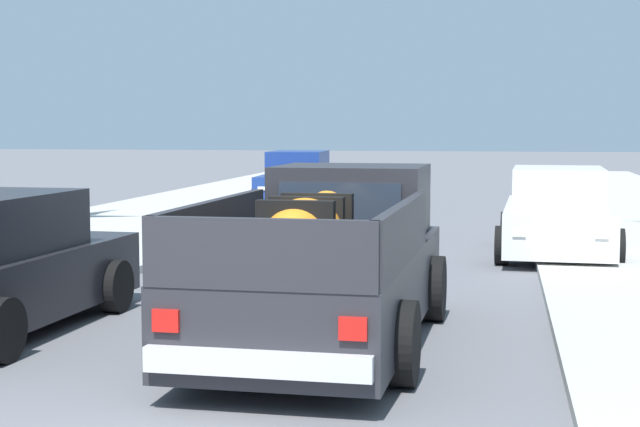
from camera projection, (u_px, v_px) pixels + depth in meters
name	position (u px, v px, depth m)	size (l,w,h in m)	color
sidewalk_left	(70.00, 242.00, 18.53)	(5.25, 60.00, 0.12)	#B2AFA8
curb_left	(131.00, 244.00, 18.31)	(0.16, 60.00, 0.10)	silver
curb_right	(617.00, 255.00, 16.71)	(0.16, 60.00, 0.10)	silver
pickup_truck	(328.00, 265.00, 10.19)	(2.30, 5.25, 1.80)	#28282D
car_right_near	(558.00, 215.00, 16.96)	(2.14, 4.31, 1.54)	silver
car_right_mid	(298.00, 180.00, 27.67)	(2.16, 4.32, 1.54)	navy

